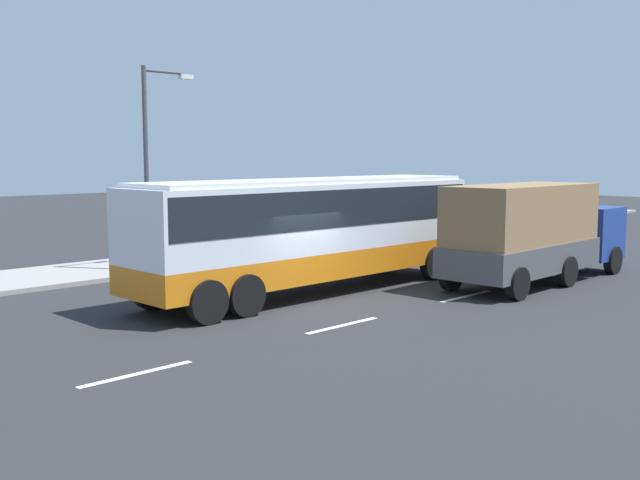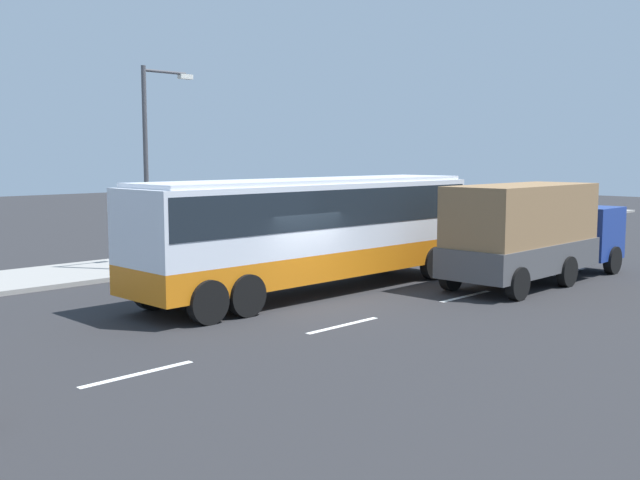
{
  "view_description": "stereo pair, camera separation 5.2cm",
  "coord_description": "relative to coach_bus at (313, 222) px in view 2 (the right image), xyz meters",
  "views": [
    {
      "loc": [
        -13.83,
        -14.49,
        4.08
      ],
      "look_at": [
        2.13,
        1.5,
        1.48
      ],
      "focal_mm": 41.44,
      "sensor_mm": 36.0,
      "label": 1
    },
    {
      "loc": [
        -13.87,
        -14.46,
        4.08
      ],
      "look_at": [
        2.13,
        1.5,
        1.48
      ],
      "focal_mm": 41.44,
      "sensor_mm": 36.0,
      "label": 2
    }
  ],
  "objects": [
    {
      "name": "pedestrian_at_crossing",
      "position": [
        -0.09,
        7.95,
        -0.99
      ],
      "size": [
        0.32,
        0.32,
        1.68
      ],
      "rotation": [
        0.0,
        0.0,
        1.11
      ],
      "color": "#38334C",
      "rests_on": "sidewalk_curb"
    },
    {
      "name": "street_lamp",
      "position": [
        -1.49,
        6.32,
        2.05
      ],
      "size": [
        2.0,
        0.24,
        6.91
      ],
      "color": "#47474C",
      "rests_on": "sidewalk_curb"
    },
    {
      "name": "coach_bus",
      "position": [
        0.0,
        0.0,
        0.0
      ],
      "size": [
        11.99,
        2.77,
        3.39
      ],
      "rotation": [
        0.0,
        0.0,
        0.0
      ],
      "color": "orange",
      "rests_on": "ground_plane"
    },
    {
      "name": "cargo_truck",
      "position": [
        6.16,
        -3.84,
        -0.42
      ],
      "size": [
        8.37,
        2.64,
        3.18
      ],
      "rotation": [
        0.0,
        0.0,
        0.02
      ],
      "color": "navy",
      "rests_on": "ground_plane"
    },
    {
      "name": "sidewalk_curb",
      "position": [
        -1.42,
        7.92,
        -2.03
      ],
      "size": [
        80.0,
        4.0,
        0.15
      ],
      "primitive_type": "cube",
      "color": "gray",
      "rests_on": "ground_plane"
    },
    {
      "name": "ground_plane",
      "position": [
        -1.42,
        -1.1,
        -2.11
      ],
      "size": [
        120.0,
        120.0,
        0.0
      ],
      "primitive_type": "plane",
      "color": "#28282B"
    },
    {
      "name": "lane_centreline",
      "position": [
        -5.03,
        -3.64,
        -2.1
      ],
      "size": [
        29.78,
        0.16,
        0.01
      ],
      "color": "white",
      "rests_on": "ground_plane"
    },
    {
      "name": "pedestrian_near_curb",
      "position": [
        5.79,
        7.74,
        -0.98
      ],
      "size": [
        0.32,
        0.32,
        1.7
      ],
      "rotation": [
        0.0,
        0.0,
        4.47
      ],
      "color": "black",
      "rests_on": "sidewalk_curb"
    }
  ]
}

